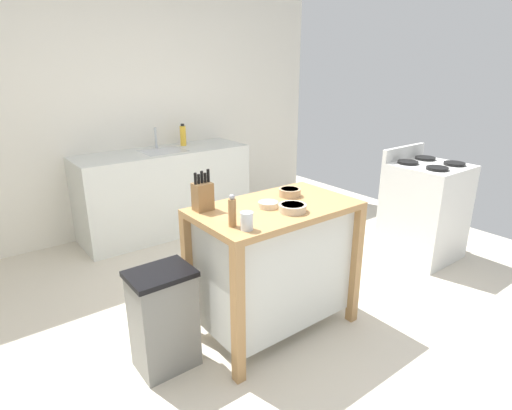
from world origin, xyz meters
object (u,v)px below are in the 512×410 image
bowl_ceramic_small (268,204)px  trash_bin (164,319)px  bowl_stoneware_deep (290,192)px  drinking_cup (247,221)px  pepper_grinder (232,211)px  knife_block (203,195)px  sink_faucet (156,138)px  stove (424,210)px  kitchen_island (274,262)px  bowl_ceramic_wide (292,208)px  bottle_dish_soap (183,135)px

bowl_ceramic_small → trash_bin: (-0.70, 0.09, -0.59)m
bowl_stoneware_deep → bowl_ceramic_small: bearing=-160.5°
drinking_cup → pepper_grinder: bearing=110.9°
knife_block → sink_faucet: size_ratio=1.13×
stove → kitchen_island: bearing=-179.0°
knife_block → stove: knife_block is taller
drinking_cup → sink_faucet: (0.58, 2.40, 0.06)m
drinking_cup → sink_faucet: sink_faucet is taller
bowl_ceramic_wide → bowl_stoneware_deep: bowl_stoneware_deep is taller
knife_block → trash_bin: knife_block is taller
bottle_dish_soap → bowl_ceramic_small: bearing=-104.6°
sink_faucet → bowl_stoneware_deep: bearing=-89.9°
stove → bowl_ceramic_small: bearing=-179.2°
kitchen_island → drinking_cup: (-0.37, -0.21, 0.44)m
drinking_cup → bottle_dish_soap: size_ratio=0.42×
pepper_grinder → sink_faucet: size_ratio=0.83×
trash_bin → stove: size_ratio=0.63×
knife_block → drinking_cup: (0.03, -0.41, -0.04)m
kitchen_island → bowl_stoneware_deep: bearing=25.1°
trash_bin → sink_faucet: size_ratio=2.86×
sink_faucet → bottle_dish_soap: bottle_dish_soap is taller
bowl_ceramic_wide → bottle_dish_soap: bottle_dish_soap is taller
bowl_ceramic_small → bowl_stoneware_deep: bowl_stoneware_deep is taller
kitchen_island → bottle_dish_soap: bottle_dish_soap is taller
bottle_dish_soap → drinking_cup: bearing=-110.4°
kitchen_island → pepper_grinder: pepper_grinder is taller
knife_block → drinking_cup: bearing=-86.5°
sink_faucet → trash_bin: bearing=-114.6°
knife_block → bowl_ceramic_wide: size_ratio=1.49×
bowl_ceramic_small → trash_bin: bowl_ceramic_small is taller
kitchen_island → drinking_cup: size_ratio=10.55×
bowl_stoneware_deep → drinking_cup: drinking_cup is taller
pepper_grinder → bottle_dish_soap: 2.47m
kitchen_island → pepper_grinder: bearing=-163.6°
knife_block → bowl_ceramic_small: bearing=-30.5°
bowl_stoneware_deep → sink_faucet: (-0.00, 2.09, 0.08)m
drinking_cup → kitchen_island: bearing=29.0°
pepper_grinder → trash_bin: bearing=148.4°
bowl_ceramic_small → bowl_ceramic_wide: 0.16m
bowl_ceramic_wide → stove: (1.82, 0.18, -0.46)m
bowl_ceramic_wide → sink_faucet: 2.35m
knife_block → bottle_dish_soap: bearing=65.2°
bowl_stoneware_deep → pepper_grinder: pepper_grinder is taller
bowl_stoneware_deep → sink_faucet: bearing=90.1°
trash_bin → bottle_dish_soap: 2.52m
kitchen_island → trash_bin: bearing=172.8°
drinking_cup → bottle_dish_soap: (0.88, 2.38, 0.06)m
kitchen_island → pepper_grinder: (-0.41, -0.12, 0.48)m
bowl_ceramic_small → bottle_dish_soap: (0.56, 2.17, 0.09)m
knife_block → bowl_stoneware_deep: (0.61, -0.11, -0.07)m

